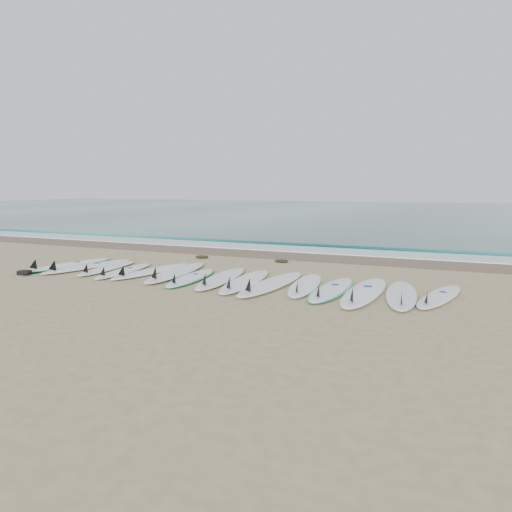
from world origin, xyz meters
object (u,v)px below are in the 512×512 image
at_px(surfboard_7, 221,278).
at_px(surfboard_14, 439,296).
at_px(leash_coil, 25,272).
at_px(surfboard_0, 67,265).

height_order(surfboard_7, surfboard_14, surfboard_7).
xyz_separation_m(surfboard_7, leash_coil, (-4.35, -1.14, -0.01)).
height_order(surfboard_0, leash_coil, surfboard_0).
relative_size(surfboard_0, surfboard_7, 0.96).
relative_size(surfboard_7, leash_coil, 6.07).
distance_m(surfboard_7, surfboard_14, 4.28).
xyz_separation_m(surfboard_0, surfboard_7, (4.31, -0.08, 0.01)).
height_order(surfboard_0, surfboard_14, surfboard_0).
height_order(surfboard_0, surfboard_7, surfboard_7).
distance_m(surfboard_0, surfboard_7, 4.31).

